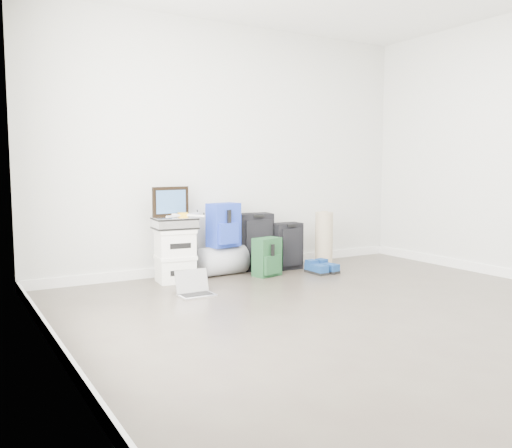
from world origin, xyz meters
TOP-DOWN VIEW (x-y plane):
  - ground at (0.00, 0.00)m, footprint 5.00×5.00m
  - room_envelope at (0.00, 0.02)m, footprint 4.52×5.02m
  - boxes_stack at (-0.81, 2.17)m, footprint 0.40×0.33m
  - briefcase at (-0.81, 2.17)m, footprint 0.43×0.33m
  - painting at (-0.81, 2.27)m, footprint 0.40×0.08m
  - drone at (-0.73, 2.15)m, footprint 0.46×0.46m
  - duffel_bag at (-0.24, 2.25)m, footprint 0.52×0.34m
  - blue_backpack at (-0.24, 2.22)m, footprint 0.36×0.30m
  - large_suitcase at (0.19, 2.33)m, footprint 0.44×0.32m
  - green_backpack at (0.14, 1.95)m, footprint 0.32×0.27m
  - carry_on at (0.54, 2.18)m, footprint 0.33×0.22m
  - shoes at (0.74, 1.80)m, footprint 0.29×0.32m
  - rolled_rug at (1.04, 2.15)m, footprint 0.20×0.20m
  - laptop at (-0.87, 1.55)m, footprint 0.31×0.23m

SIDE VIEW (x-z plane):
  - ground at x=0.00m, z-range 0.00..0.00m
  - shoes at x=0.74m, z-range 0.00..0.10m
  - laptop at x=-0.87m, z-range -0.06..0.16m
  - duffel_bag at x=-0.24m, z-range 0.00..0.31m
  - green_backpack at x=0.14m, z-range -0.01..0.40m
  - carry_on at x=0.54m, z-range 0.00..0.52m
  - boxes_stack at x=-0.81m, z-range 0.00..0.53m
  - rolled_rug at x=1.04m, z-range 0.00..0.63m
  - large_suitcase at x=0.19m, z-range 0.00..0.64m
  - blue_backpack at x=-0.24m, z-range 0.30..0.76m
  - briefcase at x=-0.81m, z-range 0.53..0.65m
  - drone at x=-0.73m, z-range 0.65..0.70m
  - painting at x=-0.81m, z-range 0.65..0.95m
  - room_envelope at x=0.00m, z-range 0.37..3.08m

